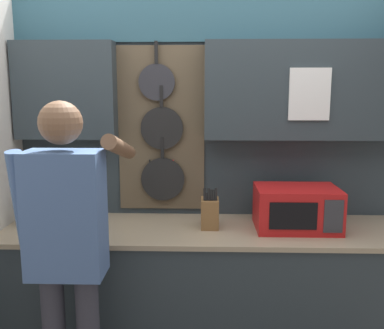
{
  "coord_description": "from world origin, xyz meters",
  "views": [
    {
      "loc": [
        -0.0,
        -2.59,
        1.78
      ],
      "look_at": [
        -0.09,
        0.21,
        1.29
      ],
      "focal_mm": 40.0,
      "sensor_mm": 36.0,
      "label": 1
    }
  ],
  "objects_px": {
    "person": "(68,239)",
    "microwave": "(297,208)",
    "knife_block": "(210,213)",
    "utensil_crock": "(34,214)"
  },
  "relations": [
    {
      "from": "utensil_crock",
      "to": "person",
      "type": "distance_m",
      "value": 0.69
    },
    {
      "from": "microwave",
      "to": "person",
      "type": "relative_size",
      "value": 0.29
    },
    {
      "from": "utensil_crock",
      "to": "person",
      "type": "height_order",
      "value": "person"
    },
    {
      "from": "microwave",
      "to": "utensil_crock",
      "type": "relative_size",
      "value": 1.57
    },
    {
      "from": "knife_block",
      "to": "utensil_crock",
      "type": "distance_m",
      "value": 1.13
    },
    {
      "from": "person",
      "to": "microwave",
      "type": "bearing_deg",
      "value": 23.59
    },
    {
      "from": "microwave",
      "to": "utensil_crock",
      "type": "distance_m",
      "value": 1.67
    },
    {
      "from": "utensil_crock",
      "to": "microwave",
      "type": "bearing_deg",
      "value": -0.06
    },
    {
      "from": "knife_block",
      "to": "utensil_crock",
      "type": "bearing_deg",
      "value": 179.93
    },
    {
      "from": "microwave",
      "to": "knife_block",
      "type": "xyz_separation_m",
      "value": [
        -0.54,
        0.0,
        -0.03
      ]
    }
  ]
}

